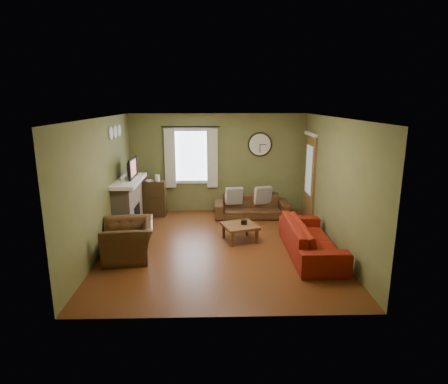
{
  "coord_description": "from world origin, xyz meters",
  "views": [
    {
      "loc": [
        -0.11,
        -7.22,
        2.91
      ],
      "look_at": [
        0.1,
        0.4,
        1.05
      ],
      "focal_mm": 30.0,
      "sensor_mm": 36.0,
      "label": 1
    }
  ],
  "objects_px": {
    "sofa_brown": "(252,206)",
    "sofa_red": "(311,238)",
    "armchair": "(129,240)",
    "coffee_table": "(240,233)",
    "bookshelf": "(151,198)"
  },
  "relations": [
    {
      "from": "armchair",
      "to": "sofa_brown",
      "type": "bearing_deg",
      "value": 125.12
    },
    {
      "from": "sofa_brown",
      "to": "armchair",
      "type": "height_order",
      "value": "armchair"
    },
    {
      "from": "sofa_brown",
      "to": "sofa_red",
      "type": "height_order",
      "value": "sofa_red"
    },
    {
      "from": "bookshelf",
      "to": "sofa_brown",
      "type": "height_order",
      "value": "bookshelf"
    },
    {
      "from": "sofa_brown",
      "to": "coffee_table",
      "type": "relative_size",
      "value": 2.81
    },
    {
      "from": "coffee_table",
      "to": "sofa_brown",
      "type": "bearing_deg",
      "value": 76.17
    },
    {
      "from": "bookshelf",
      "to": "sofa_red",
      "type": "bearing_deg",
      "value": -36.77
    },
    {
      "from": "bookshelf",
      "to": "sofa_brown",
      "type": "xyz_separation_m",
      "value": [
        2.6,
        -0.17,
        -0.18
      ]
    },
    {
      "from": "bookshelf",
      "to": "sofa_brown",
      "type": "bearing_deg",
      "value": -3.68
    },
    {
      "from": "sofa_brown",
      "to": "armchair",
      "type": "distance_m",
      "value": 3.6
    },
    {
      "from": "bookshelf",
      "to": "armchair",
      "type": "xyz_separation_m",
      "value": [
        0.02,
        -2.67,
        -0.11
      ]
    },
    {
      "from": "armchair",
      "to": "coffee_table",
      "type": "height_order",
      "value": "armchair"
    },
    {
      "from": "bookshelf",
      "to": "coffee_table",
      "type": "bearing_deg",
      "value": -40.47
    },
    {
      "from": "coffee_table",
      "to": "bookshelf",
      "type": "bearing_deg",
      "value": 139.53
    },
    {
      "from": "armchair",
      "to": "coffee_table",
      "type": "relative_size",
      "value": 1.58
    }
  ]
}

